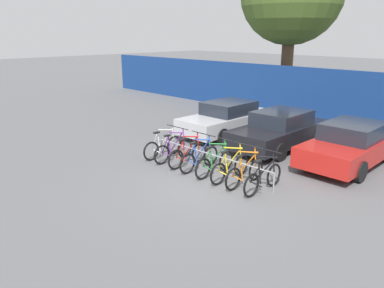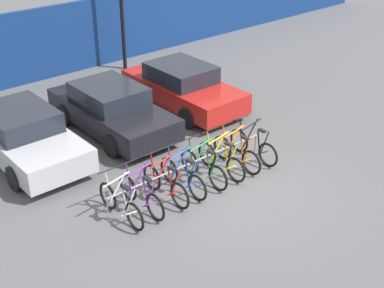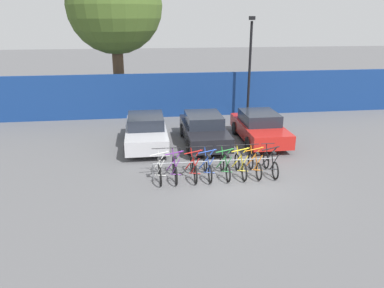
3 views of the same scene
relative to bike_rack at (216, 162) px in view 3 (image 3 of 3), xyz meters
name	(u,v)px [view 3 (image 3 of 3)]	position (x,y,z in m)	size (l,w,h in m)	color
ground_plane	(238,181)	(0.69, -0.68, -0.50)	(120.00, 120.00, 0.00)	#59595B
hoarding_wall	(199,94)	(0.69, 8.82, 0.78)	(36.00, 0.16, 2.55)	navy
bike_rack	(216,162)	(0.00, 0.00, 0.00)	(4.70, 0.04, 0.57)	gray
bicycle_white	(160,170)	(-2.08, -0.15, -0.12)	(0.68, 1.71, 1.05)	black
bicycle_purple	(175,169)	(-1.53, -0.15, -0.12)	(0.68, 1.71, 1.05)	black
bicycle_red	(194,168)	(-0.84, -0.15, -0.12)	(0.68, 1.71, 1.05)	black
bicycle_blue	(208,167)	(-0.32, -0.15, -0.12)	(0.68, 1.71, 1.05)	black
bicycle_green	(225,166)	(0.33, -0.15, -0.12)	(0.68, 1.71, 1.05)	black
bicycle_yellow	(241,166)	(0.92, -0.15, -0.12)	(0.68, 1.71, 1.05)	black
bicycle_orange	(255,165)	(1.46, -0.15, -0.12)	(0.68, 1.71, 1.05)	black
bicycle_black	(271,164)	(2.08, -0.15, -0.12)	(0.68, 1.71, 1.05)	black
car_silver	(146,131)	(-2.49, 3.79, 0.19)	(1.91, 4.46, 1.40)	#B7B7BC
car_black	(204,129)	(0.16, 3.65, 0.19)	(1.91, 4.41, 1.40)	black
car_red	(259,127)	(2.82, 3.66, 0.19)	(1.91, 4.28, 1.40)	red
lamp_post	(250,63)	(3.42, 7.83, 2.68)	(0.24, 0.44, 5.65)	black
tree_behind_hoarding	(114,6)	(-3.96, 10.62, 5.69)	(5.51, 5.51, 8.99)	brown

